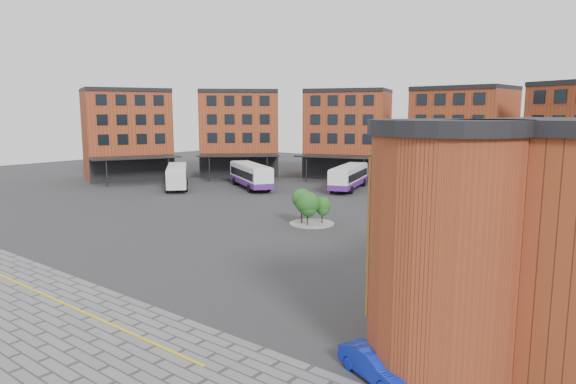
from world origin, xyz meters
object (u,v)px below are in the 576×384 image
Objects in this scene: bus_a at (177,175)px; bus_d at (441,185)px; tree_island at (309,205)px; bus_e at (519,203)px; bus_b at (251,175)px; blue_car at (377,364)px; bus_c at (349,177)px; bus_f at (572,212)px.

bus_a is 1.01× the size of bus_d.
tree_island is 22.03m from bus_e.
blue_car is at bearing -101.37° from bus_b.
bus_e reaches higher than bus_d.
bus_c reaches higher than blue_car.
bus_b is at bearing -9.42° from bus_a.
tree_island is 1.15× the size of blue_car.
bus_c is 12.82m from bus_d.
bus_b reaches higher than bus_d.
tree_island is at bearing -94.07° from bus_b.
bus_e is (11.60, -8.22, 0.03)m from bus_d.
bus_b reaches higher than bus_f.
blue_car is (40.31, -36.31, -1.25)m from bus_b.
bus_c reaches higher than bus_d.
bus_d is at bearing -161.60° from bus_f.
bus_e is (44.17, 8.28, -0.35)m from bus_a.
bus_b is at bearing -126.96° from bus_e.
bus_d is 1.06× the size of bus_f.
bus_a is 1.06× the size of bus_f.
bus_f is (16.88, -10.42, 0.08)m from bus_d.
bus_a is at bearing -118.79° from bus_e.
bus_a is 10.55m from bus_b.
bus_d reaches higher than blue_car.
bus_c is 1.24× the size of bus_f.
bus_a is 2.73× the size of blue_car.
tree_island is 30.18m from bus_a.
bus_f is at bearing -42.12° from bus_a.
bus_b reaches higher than bus_a.
tree_island is 0.37× the size of bus_b.
bus_c is 3.19× the size of blue_car.
bus_d is (24.45, 9.76, -0.32)m from bus_b.
bus_b is 3.14× the size of blue_car.
tree_island reaches higher than bus_a.
tree_island is at bearing -84.70° from bus_c.
blue_car is (28.50, -43.94, -1.19)m from bus_c.
bus_e is at bearing 28.65° from blue_car.
bus_b is at bearing 70.23° from blue_car.
bus_f is at bearing -60.27° from bus_b.
blue_car is at bearing -80.54° from bus_a.
bus_f is (49.45, 6.08, -0.30)m from bus_a.
bus_d is at bearing -37.60° from bus_b.
bus_a is 0.85× the size of bus_c.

